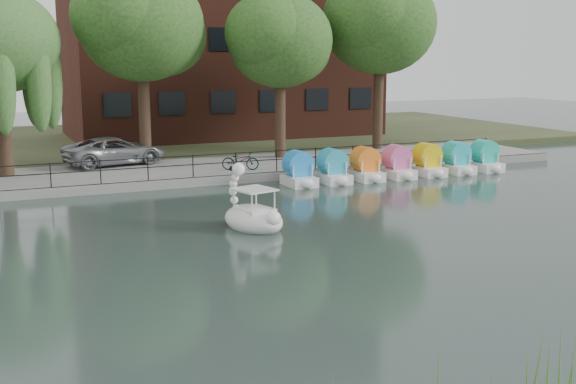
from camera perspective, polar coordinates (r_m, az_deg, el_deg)
ground_plane at (r=20.11m, az=3.31°, el=-5.71°), size 120.00×120.00×0.00m
promenade at (r=34.74m, az=-8.77°, el=1.56°), size 40.00×6.00×0.40m
kerb at (r=31.94m, az=-7.39°, el=0.78°), size 40.00×0.25×0.40m
land_strip at (r=48.28m, az=-13.13°, el=3.95°), size 60.00×22.00×0.36m
railing at (r=31.98m, az=-7.53°, el=2.51°), size 32.00×0.05×1.00m
broadleaf_center at (r=36.03m, az=-11.52°, el=12.75°), size 6.00×6.00×9.25m
broadleaf_right at (r=37.69m, az=-0.64°, el=11.84°), size 5.40×5.40×8.32m
broadleaf_far at (r=41.57m, az=7.29°, el=13.05°), size 6.30×6.30×9.71m
minivan at (r=36.25m, az=-13.54°, el=3.33°), size 3.70×6.04×1.57m
bicycle at (r=33.77m, az=-3.79°, el=2.60°), size 1.26×1.81×1.00m
swan_boat at (r=24.11m, az=-2.83°, el=-1.77°), size 2.18×2.83×2.12m
pedal_boat_row at (r=34.29m, az=8.62°, el=2.13°), size 11.35×1.70×1.40m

